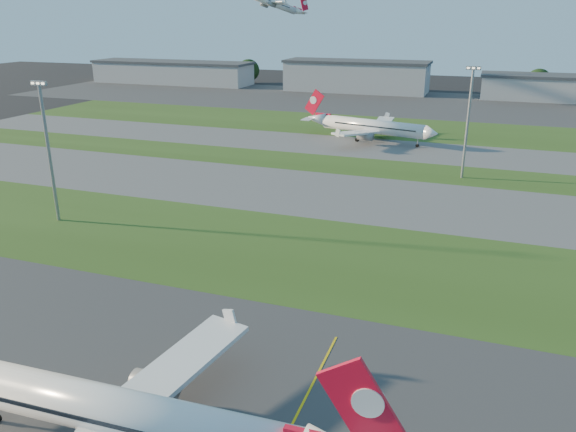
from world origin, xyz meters
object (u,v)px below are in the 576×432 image
at_px(light_mast_west, 48,143).
at_px(light_mast_centre, 468,116).
at_px(airliner_taxiing, 372,127).
at_px(airliner_parked, 125,415).

xyz_separation_m(light_mast_west, light_mast_centre, (70.00, 56.00, 0.00)).
height_order(light_mast_west, light_mast_centre, same).
bearing_deg(airliner_taxiing, light_mast_west, 79.00).
distance_m(airliner_parked, light_mast_centre, 105.68).
relative_size(airliner_taxiing, light_mast_west, 1.57).
bearing_deg(light_mast_centre, airliner_parked, -102.16).
bearing_deg(airliner_taxiing, light_mast_centre, 144.94).
relative_size(airliner_parked, light_mast_west, 1.57).
bearing_deg(airliner_parked, light_mast_west, 133.68).
relative_size(light_mast_west, light_mast_centre, 1.00).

